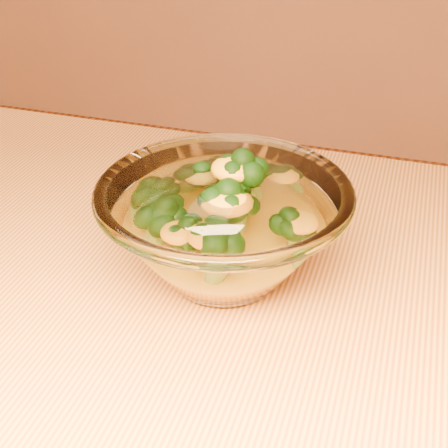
{
  "coord_description": "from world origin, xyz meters",
  "views": [
    {
      "loc": [
        0.24,
        -0.34,
        1.1
      ],
      "look_at": [
        0.1,
        0.1,
        0.81
      ],
      "focal_mm": 50.0,
      "sensor_mm": 36.0,
      "label": 1
    }
  ],
  "objects": [
    {
      "name": "table",
      "position": [
        0.0,
        0.0,
        0.65
      ],
      "size": [
        1.2,
        0.8,
        0.75
      ],
      "color": "gold",
      "rests_on": "ground"
    },
    {
      "name": "glass_bowl",
      "position": [
        0.1,
        0.1,
        0.8
      ],
      "size": [
        0.23,
        0.23,
        0.1
      ],
      "color": "white",
      "rests_on": "table"
    },
    {
      "name": "cheese_sauce",
      "position": [
        0.1,
        0.1,
        0.78
      ],
      "size": [
        0.13,
        0.13,
        0.04
      ],
      "primitive_type": "ellipsoid",
      "color": "#FFAE15",
      "rests_on": "glass_bowl"
    },
    {
      "name": "broccoli_heap",
      "position": [
        0.1,
        0.11,
        0.82
      ],
      "size": [
        0.15,
        0.15,
        0.08
      ],
      "color": "black",
      "rests_on": "cheese_sauce"
    }
  ]
}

